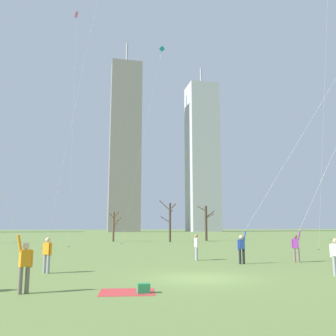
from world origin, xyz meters
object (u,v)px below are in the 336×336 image
(kite_flyer_foreground_left_purple, at_px, (319,194))
(bare_tree_right_of_center, at_px, (114,225))
(distant_kite_high_overhead_teal, at_px, (158,69))
(kite_flyer_foreground_right_yellow, at_px, (278,183))
(bare_tree_center, at_px, (170,220))
(distant_kite_drifting_right_orange, at_px, (96,7))
(bystander_watching_nearby, at_px, (47,253))
(bare_tree_leftmost, at_px, (206,222))
(distant_kite_drifting_left_white, at_px, (327,22))
(distant_kite_low_near_trees_pink, at_px, (76,30))
(picnic_spot, at_px, (136,290))
(bystander_strolling_midfield, at_px, (196,246))

(kite_flyer_foreground_left_purple, relative_size, bare_tree_right_of_center, 4.59)
(distant_kite_high_overhead_teal, bearing_deg, kite_flyer_foreground_right_yellow, -84.85)
(bare_tree_center, bearing_deg, distant_kite_drifting_right_orange, -126.60)
(bystander_watching_nearby, distance_m, bare_tree_leftmost, 37.81)
(distant_kite_drifting_left_white, xyz_separation_m, bare_tree_right_of_center, (-18.86, 22.42, -19.86))
(distant_kite_low_near_trees_pink, bearing_deg, distant_kite_high_overhead_teal, 16.23)
(kite_flyer_foreground_right_yellow, xyz_separation_m, distant_kite_drifting_right_orange, (-11.51, 12.75, 18.66))
(bystander_watching_nearby, bearing_deg, bare_tree_right_of_center, 80.61)
(distant_kite_drifting_left_white, distance_m, bare_tree_leftmost, 30.07)
(kite_flyer_foreground_right_yellow, bearing_deg, bystander_watching_nearby, -170.31)
(picnic_spot, bearing_deg, bystander_watching_nearby, 121.11)
(distant_kite_drifting_right_orange, bearing_deg, bystander_strolling_midfield, -57.63)
(bystander_strolling_midfield, height_order, picnic_spot, bystander_strolling_midfield)
(kite_flyer_foreground_right_yellow, distance_m, bystander_strolling_midfield, 6.51)
(distant_kite_drifting_right_orange, bearing_deg, kite_flyer_foreground_left_purple, -46.66)
(bystander_strolling_midfield, bearing_deg, picnic_spot, -117.29)
(kite_flyer_foreground_left_purple, height_order, distant_kite_low_near_trees_pink, distant_kite_low_near_trees_pink)
(kite_flyer_foreground_right_yellow, bearing_deg, distant_kite_drifting_left_white, 36.41)
(kite_flyer_foreground_right_yellow, relative_size, bare_tree_leftmost, 3.60)
(bare_tree_right_of_center, bearing_deg, distant_kite_drifting_left_white, -49.93)
(bystander_watching_nearby, bearing_deg, kite_flyer_foreground_right_yellow, 9.69)
(bare_tree_center, bearing_deg, kite_flyer_foreground_right_yellow, -88.72)
(distant_kite_drifting_right_orange, distance_m, distant_kite_drifting_left_white, 22.97)
(distant_kite_drifting_left_white, xyz_separation_m, bare_tree_center, (-11.55, 19.35, -19.18))
(kite_flyer_foreground_left_purple, xyz_separation_m, distant_kite_high_overhead_teal, (-4.26, 28.42, 20.51))
(bare_tree_leftmost, bearing_deg, picnic_spot, -112.06)
(distant_kite_high_overhead_teal, distance_m, picnic_spot, 43.31)
(bystander_strolling_midfield, bearing_deg, distant_kite_low_near_trees_pink, 112.92)
(kite_flyer_foreground_right_yellow, height_order, bystander_strolling_midfield, kite_flyer_foreground_right_yellow)
(distant_kite_low_near_trees_pink, height_order, bare_tree_leftmost, distant_kite_low_near_trees_pink)
(bystander_strolling_midfield, relative_size, distant_kite_low_near_trees_pink, 0.05)
(bare_tree_center, bearing_deg, bystander_watching_nearby, -113.20)
(bystander_watching_nearby, relative_size, distant_kite_drifting_left_white, 0.06)
(distant_kite_drifting_right_orange, relative_size, picnic_spot, 13.16)
(bare_tree_right_of_center, bearing_deg, distant_kite_low_near_trees_pink, -131.37)
(kite_flyer_foreground_left_purple, xyz_separation_m, bare_tree_center, (-2.43, 28.80, -1.07))
(kite_flyer_foreground_left_purple, xyz_separation_m, distant_kite_low_near_trees_pink, (-15.72, 25.09, 23.08))
(bystander_strolling_midfield, bearing_deg, distant_kite_high_overhead_teal, 84.69)
(bystander_watching_nearby, relative_size, bare_tree_center, 0.29)
(picnic_spot, distance_m, bare_tree_center, 36.67)
(kite_flyer_foreground_left_purple, distance_m, bare_tree_right_of_center, 33.37)
(bare_tree_center, height_order, bare_tree_right_of_center, bare_tree_center)
(bare_tree_center, bearing_deg, distant_kite_low_near_trees_pink, -164.40)
(bare_tree_leftmost, relative_size, bare_tree_center, 0.90)
(distant_kite_low_near_trees_pink, bearing_deg, kite_flyer_foreground_right_yellow, -59.63)
(kite_flyer_foreground_right_yellow, height_order, picnic_spot, kite_flyer_foreground_right_yellow)
(bystander_watching_nearby, height_order, distant_kite_low_near_trees_pink, distant_kite_low_near_trees_pink)
(bystander_watching_nearby, bearing_deg, kite_flyer_foreground_left_purple, 3.40)
(picnic_spot, bearing_deg, bare_tree_leftmost, 67.94)
(distant_kite_low_near_trees_pink, xyz_separation_m, distant_kite_high_overhead_teal, (11.46, 3.33, -2.57))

